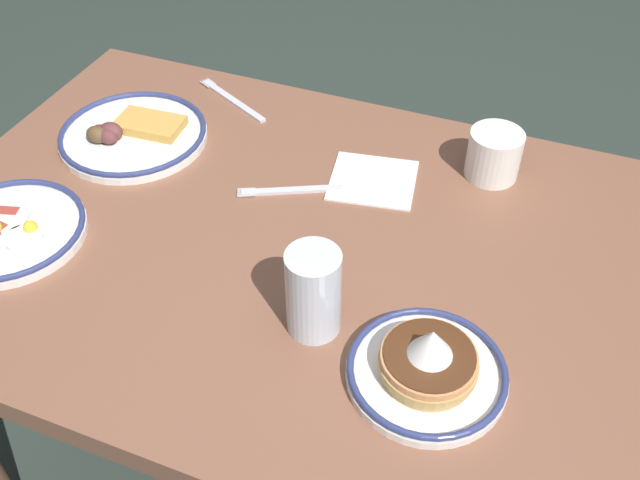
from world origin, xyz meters
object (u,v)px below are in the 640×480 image
(fork_near, at_px, (290,190))
(fork_far, at_px, (232,100))
(coffee_mug, at_px, (494,153))
(plate_near_main, at_px, (132,134))
(paper_napkin, at_px, (373,180))
(drinking_glass, at_px, (313,296))
(plate_far_companion, at_px, (8,230))
(plate_center_pancakes, at_px, (428,367))

(fork_near, xyz_separation_m, fork_far, (0.23, -0.23, -0.00))
(coffee_mug, bearing_deg, plate_near_main, 12.63)
(plate_near_main, relative_size, fork_near, 1.60)
(plate_near_main, bearing_deg, paper_napkin, -174.13)
(drinking_glass, bearing_deg, fork_near, -60.23)
(drinking_glass, bearing_deg, coffee_mug, -110.31)
(plate_far_companion, distance_m, paper_napkin, 0.62)
(plate_near_main, height_order, coffee_mug, coffee_mug)
(plate_center_pancakes, relative_size, paper_napkin, 1.46)
(plate_center_pancakes, bearing_deg, fork_near, -42.13)
(fork_near, bearing_deg, plate_center_pancakes, 137.87)
(drinking_glass, height_order, fork_far, drinking_glass)
(fork_near, bearing_deg, plate_far_companion, 35.48)
(plate_center_pancakes, relative_size, fork_far, 1.15)
(plate_near_main, xyz_separation_m, drinking_glass, (-0.49, 0.30, 0.05))
(fork_far, bearing_deg, fork_near, 135.02)
(plate_center_pancakes, xyz_separation_m, fork_near, (0.33, -0.30, -0.02))
(plate_near_main, distance_m, fork_near, 0.34)
(plate_far_companion, bearing_deg, plate_center_pancakes, 178.02)
(plate_center_pancakes, relative_size, plate_far_companion, 0.88)
(paper_napkin, height_order, fork_far, fork_far)
(plate_near_main, height_order, fork_near, plate_near_main)
(fork_far, bearing_deg, coffee_mug, 175.26)
(coffee_mug, bearing_deg, plate_center_pancakes, 91.27)
(plate_near_main, height_order, paper_napkin, plate_near_main)
(plate_far_companion, height_order, drinking_glass, drinking_glass)
(plate_far_companion, bearing_deg, plate_near_main, -97.82)
(plate_near_main, height_order, plate_far_companion, plate_near_main)
(drinking_glass, distance_m, paper_napkin, 0.35)
(drinking_glass, bearing_deg, fork_far, -52.43)
(coffee_mug, relative_size, drinking_glass, 0.90)
(plate_center_pancakes, height_order, fork_near, plate_center_pancakes)
(plate_near_main, bearing_deg, plate_far_companion, 82.18)
(coffee_mug, height_order, paper_napkin, coffee_mug)
(plate_far_companion, bearing_deg, drinking_glass, -179.31)
(fork_far, bearing_deg, drinking_glass, 127.57)
(drinking_glass, distance_m, fork_far, 0.62)
(coffee_mug, relative_size, paper_napkin, 0.84)
(drinking_glass, height_order, fork_near, drinking_glass)
(plate_near_main, xyz_separation_m, plate_far_companion, (0.04, 0.31, -0.00))
(coffee_mug, distance_m, paper_napkin, 0.22)
(plate_near_main, relative_size, plate_far_companion, 1.12)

